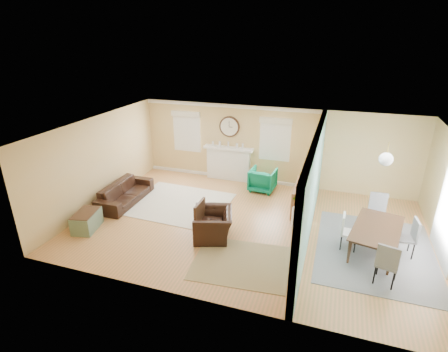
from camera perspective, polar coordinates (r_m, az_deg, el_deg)
The scene contains 27 objects.
floor at distance 9.38m, azimuth 4.10°, elevation -8.06°, with size 9.00×9.00×0.00m, color #AA7E48.
wall_back at distance 11.56m, azimuth 8.06°, elevation 4.79°, with size 9.00×0.02×2.60m, color tan.
wall_front at distance 6.26m, azimuth -2.68°, elevation -10.94°, with size 9.00×0.02×2.60m, color tan.
wall_left at distance 10.72m, azimuth -19.66°, elevation 2.29°, with size 0.02×6.00×2.60m, color tan.
ceiling at distance 8.38m, azimuth 4.58°, elevation 7.49°, with size 9.00×6.00×0.02m, color white.
partition at distance 8.83m, azimuth 14.34°, elevation -0.90°, with size 0.17×6.00×2.60m.
fireplace at distance 12.01m, azimuth 0.73°, elevation 2.15°, with size 1.70×0.30×1.17m.
wall_clock at distance 11.72m, azimuth 0.89°, elevation 8.05°, with size 0.70×0.07×0.70m.
window_left at distance 12.30m, azimuth -6.09°, elevation 7.69°, with size 1.05×0.13×1.42m.
window_right at distance 11.40m, azimuth 8.36°, elevation 6.41°, with size 1.05×0.13×1.42m.
pendant at distance 8.33m, azimuth 24.93°, elevation 2.50°, with size 0.30×0.30×0.55m.
rug_cream at distance 10.56m, azimuth -7.36°, elevation -4.47°, with size 2.82×2.44×0.02m, color silver.
rug_jute at distance 8.00m, azimuth 2.80°, elevation -13.92°, with size 2.09×1.71×0.01m, color tan.
rug_grey at distance 9.07m, azimuth 23.38°, elevation -11.16°, with size 2.62×3.27×0.01m, color slate.
sofa at distance 10.87m, azimuth -15.84°, elevation -2.64°, with size 2.08×0.81×0.61m, color black.
eames_chair at distance 8.72m, azimuth -1.79°, elevation -7.88°, with size 1.06×0.93×0.69m, color black.
green_chair at distance 11.29m, azimuth 6.33°, elevation -0.61°, with size 0.78×0.80×0.73m, color #0A6C55.
trunk at distance 9.76m, azimuth -21.51°, elevation -6.80°, with size 0.67×0.92×0.48m.
credenza at distance 10.16m, azimuth 12.66°, elevation -3.52°, with size 0.47×1.39×0.80m.
tv at distance 9.88m, azimuth 12.90°, elevation 0.19°, with size 1.07×0.14×0.61m, color black.
garden_stool at distance 9.43m, azimuth 12.01°, elevation -6.57°, with size 0.35×0.35×0.51m, color white.
potted_plant at distance 9.21m, azimuth 12.25°, elevation -3.94°, with size 0.41×0.35×0.45m, color #337F33.
dining_table at distance 8.91m, azimuth 23.67°, elevation -9.51°, with size 1.78×0.99×0.62m, color #412A1A.
dining_chair_n at distance 9.69m, azimuth 23.83°, elevation -5.13°, with size 0.44×0.44×0.98m.
dining_chair_s at distance 7.84m, azimuth 25.22°, elevation -12.19°, with size 0.52×0.52×0.96m.
dining_chair_w at distance 8.70m, azimuth 19.86°, elevation -8.22°, with size 0.40×0.40×0.86m.
dining_chair_e at distance 8.94m, azimuth 27.57°, elevation -8.43°, with size 0.45×0.45×0.92m.
Camera 1 is at (1.93, -7.87, 4.72)m, focal length 28.00 mm.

